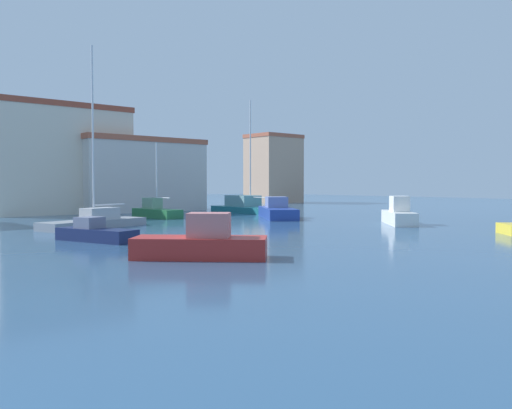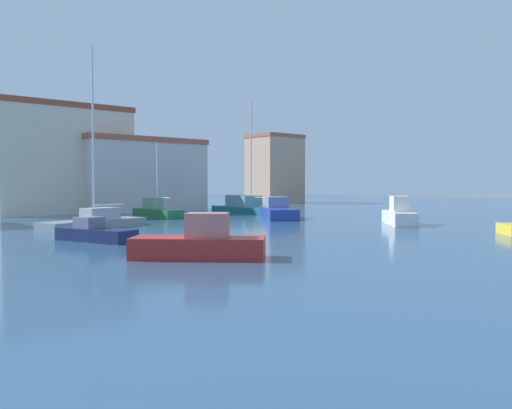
{
  "view_description": "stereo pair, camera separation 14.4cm",
  "coord_description": "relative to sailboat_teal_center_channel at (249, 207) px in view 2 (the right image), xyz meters",
  "views": [
    {
      "loc": [
        1.35,
        -3.88,
        2.79
      ],
      "look_at": [
        24.11,
        22.01,
        1.38
      ],
      "focal_mm": 37.48,
      "sensor_mm": 36.0,
      "label": 1
    },
    {
      "loc": [
        1.46,
        -3.98,
        2.79
      ],
      "look_at": [
        24.11,
        22.01,
        1.38
      ],
      "focal_mm": 37.48,
      "sensor_mm": 36.0,
      "label": 2
    }
  ],
  "objects": [
    {
      "name": "water",
      "position": [
        -18.62,
        -13.96,
        -0.56
      ],
      "size": [
        160.0,
        160.0,
        0.0
      ],
      "primitive_type": "plane",
      "color": "#2D5175",
      "rests_on": "ground"
    },
    {
      "name": "sailboat_teal_center_channel",
      "position": [
        0.0,
        0.0,
        0.0
      ],
      "size": [
        3.73,
        9.05,
        10.38
      ],
      "color": "#1E707A",
      "rests_on": "water"
    },
    {
      "name": "motorboat_navy_outer_mooring",
      "position": [
        -21.28,
        -13.74,
        -0.17
      ],
      "size": [
        2.56,
        4.52,
        1.15
      ],
      "color": "#19234C",
      "rests_on": "water"
    },
    {
      "name": "motorboat_blue_behind_lamppost",
      "position": [
        -3.27,
        -7.39,
        -0.0
      ],
      "size": [
        5.73,
        6.93,
        1.67
      ],
      "color": "#233D93",
      "rests_on": "water"
    },
    {
      "name": "sailboat_grey_far_left",
      "position": [
        -17.99,
        -6.52,
        -0.08
      ],
      "size": [
        7.31,
        3.8,
        11.17
      ],
      "color": "gray",
      "rests_on": "water"
    },
    {
      "name": "motorboat_red_near_pier",
      "position": [
        -20.84,
        -21.81,
        -0.0
      ],
      "size": [
        4.68,
        4.66,
        1.68
      ],
      "color": "#B22823",
      "rests_on": "water"
    },
    {
      "name": "sailboat_green_distant_east",
      "position": [
        -10.12,
        -0.51,
        -0.02
      ],
      "size": [
        1.71,
        5.18,
        5.96
      ],
      "color": "#28703D",
      "rests_on": "water"
    },
    {
      "name": "motorboat_white_mid_harbor",
      "position": [
        -1.6,
        -17.44,
        0.08
      ],
      "size": [
        4.49,
        4.52,
        1.9
      ],
      "color": "white",
      "rests_on": "water"
    },
    {
      "name": "harbor_office",
      "position": [
        -13.68,
        10.25,
        4.36
      ],
      "size": [
        12.16,
        5.6,
        9.82
      ],
      "color": "beige",
      "rests_on": "ground"
    },
    {
      "name": "warehouse_block",
      "position": [
        -6.49,
        9.38,
        3.01
      ],
      "size": [
        12.7,
        6.6,
        7.12
      ],
      "color": "beige",
      "rests_on": "ground"
    },
    {
      "name": "waterfront_apartments",
      "position": [
        19.01,
        16.76,
        4.2
      ],
      "size": [
        6.82,
        5.4,
        9.49
      ],
      "color": "tan",
      "rests_on": "ground"
    }
  ]
}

